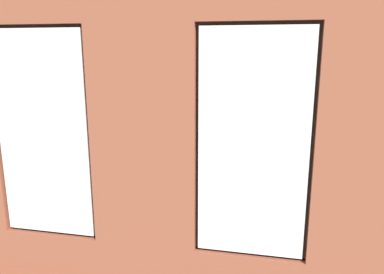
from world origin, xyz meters
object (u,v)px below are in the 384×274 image
Objects in this scene: potted_plant_near_tv at (44,163)px; potted_plant_corner_near_left at (358,133)px; media_console at (50,159)px; potted_plant_foreground_right at (104,125)px; cup_ceramic at (209,162)px; potted_plant_mid_room_small at (255,163)px; coffee_table at (188,169)px; potted_plant_between_couches at (222,210)px; candle_jar at (181,160)px; papasan_chair at (192,137)px; remote_gray at (166,165)px; remote_silver at (188,165)px; tv_flatscreen at (48,127)px; couch_by_window at (107,230)px; potted_plant_by_left_couch at (337,156)px; couch_left at (382,196)px.

potted_plant_corner_near_left is at bearing -151.92° from potted_plant_near_tv.
potted_plant_foreground_right reaches higher than media_console.
potted_plant_near_tv is at bearing 28.08° from potted_plant_corner_near_left.
media_console is at bearing -1.29° from cup_ceramic.
coffee_table is at bearing 37.39° from potted_plant_mid_room_small.
potted_plant_corner_near_left is at bearing -117.14° from potted_plant_between_couches.
papasan_chair reaches higher than candle_jar.
media_console reaches higher than coffee_table.
papasan_chair reaches higher than remote_gray.
remote_silver is at bearing 176.00° from media_console.
tv_flatscreen is (3.12, -0.07, 0.48)m from cup_ceramic.
couch_by_window is 2.39m from coffee_table.
coffee_table is at bearing 150.40° from candle_jar.
remote_gray is at bearing 31.47° from potted_plant_corner_near_left.
candle_jar is 0.09× the size of potted_plant_between_couches.
candle_jar is 0.16× the size of potted_plant_by_left_couch.
coffee_table is 0.38m from cup_ceramic.
potted_plant_corner_near_left reaches higher than potted_plant_mid_room_small.
potted_plant_near_tv reaches higher than media_console.
cup_ceramic is at bearing -175.94° from candle_jar.
potted_plant_near_tv is at bearing 56.14° from papasan_chair.
couch_by_window is at bearing 64.20° from potted_plant_mid_room_small.
tv_flatscreen reaches higher than cup_ceramic.
cup_ceramic is 0.08× the size of papasan_chair.
papasan_chair is (0.69, -1.85, 0.00)m from cup_ceramic.
potted_plant_between_couches is at bearing 7.60° from remote_gray.
papasan_chair is 2.14m from potted_plant_foreground_right.
cup_ceramic is 0.09× the size of potted_plant_foreground_right.
media_console is at bearing -47.49° from couch_by_window.
couch_left is at bearing 142.73° from papasan_chair.
couch_by_window is 3.86m from couch_left.
potted_plant_foreground_right is (2.03, -4.33, 0.31)m from couch_by_window.
potted_plant_mid_room_small is (-1.55, -3.20, -0.05)m from couch_by_window.
cup_ceramic is (-0.34, -0.12, 0.10)m from coffee_table.
coffee_table is 3.00× the size of potted_plant_mid_room_small.
tv_flatscreen reaches higher than remote_gray.
remote_gray is 2.09m from papasan_chair.
media_console is 0.63m from tv_flatscreen.
remote_gray reaches higher than coffee_table.
coffee_table is at bearing -98.23° from couch_left.
media_console is 1.63× the size of potted_plant_by_left_couch.
tv_flatscreen is at bearing 17.29° from potted_plant_corner_near_left.
coffee_table is 2.50m from potted_plant_between_couches.
potted_plant_between_couches reaches higher than couch_left.
tv_flatscreen is 6.18m from potted_plant_corner_near_left.
coffee_table is 7.35× the size of remote_silver.
potted_plant_by_left_couch is at bearing -159.98° from cup_ceramic.
couch_by_window is at bearing 88.77° from papasan_chair.
couch_by_window is 1.44× the size of potted_plant_between_couches.
potted_plant_mid_room_small is at bearing -115.80° from couch_by_window.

